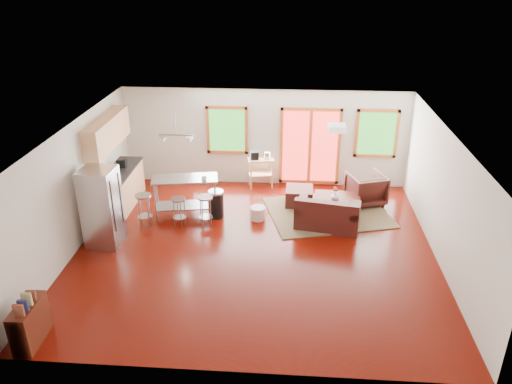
# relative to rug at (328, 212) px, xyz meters

# --- Properties ---
(floor) EXTENTS (7.50, 7.00, 0.02)m
(floor) POSITION_rel_rug_xyz_m (-1.63, -1.81, -0.02)
(floor) COLOR #3C0601
(floor) RESTS_ON ground
(ceiling) EXTENTS (7.50, 7.00, 0.02)m
(ceiling) POSITION_rel_rug_xyz_m (-1.63, -1.81, 2.60)
(ceiling) COLOR silver
(ceiling) RESTS_ON ground
(back_wall) EXTENTS (7.50, 0.02, 2.60)m
(back_wall) POSITION_rel_rug_xyz_m (-1.63, 1.70, 1.29)
(back_wall) COLOR beige
(back_wall) RESTS_ON ground
(left_wall) EXTENTS (0.02, 7.00, 2.60)m
(left_wall) POSITION_rel_rug_xyz_m (-5.39, -1.81, 1.29)
(left_wall) COLOR beige
(left_wall) RESTS_ON ground
(right_wall) EXTENTS (0.02, 7.00, 2.60)m
(right_wall) POSITION_rel_rug_xyz_m (2.13, -1.81, 1.29)
(right_wall) COLOR beige
(right_wall) RESTS_ON ground
(front_wall) EXTENTS (7.50, 0.02, 2.60)m
(front_wall) POSITION_rel_rug_xyz_m (-1.63, -5.32, 1.29)
(front_wall) COLOR beige
(front_wall) RESTS_ON ground
(window_left) EXTENTS (1.10, 0.05, 1.30)m
(window_left) POSITION_rel_rug_xyz_m (-2.63, 1.65, 1.49)
(window_left) COLOR #215E1D
(window_left) RESTS_ON back_wall
(french_doors) EXTENTS (1.60, 0.05, 2.10)m
(french_doors) POSITION_rel_rug_xyz_m (-0.43, 1.65, 1.09)
(french_doors) COLOR red
(french_doors) RESTS_ON back_wall
(window_right) EXTENTS (1.10, 0.05, 1.30)m
(window_right) POSITION_rel_rug_xyz_m (1.27, 1.65, 1.49)
(window_right) COLOR #215E1D
(window_right) RESTS_ON back_wall
(rug) EXTENTS (3.25, 2.80, 0.03)m
(rug) POSITION_rel_rug_xyz_m (0.00, 0.00, 0.00)
(rug) COLOR #465F3D
(rug) RESTS_ON floor
(loveseat) EXTENTS (1.55, 1.06, 0.76)m
(loveseat) POSITION_rel_rug_xyz_m (-0.06, -0.71, 0.29)
(loveseat) COLOR black
(loveseat) RESTS_ON floor
(coffee_table) EXTENTS (1.11, 0.70, 0.43)m
(coffee_table) POSITION_rel_rug_xyz_m (0.22, 0.06, 0.36)
(coffee_table) COLOR #3C140A
(coffee_table) RESTS_ON floor
(armchair) EXTENTS (1.05, 1.01, 0.86)m
(armchair) POSITION_rel_rug_xyz_m (0.96, 0.63, 0.42)
(armchair) COLOR black
(armchair) RESTS_ON floor
(ottoman) EXTENTS (0.68, 0.68, 0.44)m
(ottoman) POSITION_rel_rug_xyz_m (-0.70, 0.41, 0.21)
(ottoman) COLOR black
(ottoman) RESTS_ON floor
(pouf) EXTENTS (0.37, 0.37, 0.31)m
(pouf) POSITION_rel_rug_xyz_m (-1.67, -0.45, 0.14)
(pouf) COLOR silver
(pouf) RESTS_ON floor
(vase) EXTENTS (0.23, 0.24, 0.34)m
(vase) POSITION_rel_rug_xyz_m (0.14, -0.11, 0.51)
(vase) COLOR silver
(vase) RESTS_ON coffee_table
(cabinets) EXTENTS (0.64, 2.24, 2.30)m
(cabinets) POSITION_rel_rug_xyz_m (-5.12, -0.10, 0.91)
(cabinets) COLOR tan
(cabinets) RESTS_ON floor
(refrigerator) EXTENTS (0.74, 0.71, 1.73)m
(refrigerator) POSITION_rel_rug_xyz_m (-4.86, -1.79, 0.85)
(refrigerator) COLOR #B7BABC
(refrigerator) RESTS_ON floor
(island) EXTENTS (1.61, 0.87, 0.97)m
(island) POSITION_rel_rug_xyz_m (-3.39, -0.35, 0.65)
(island) COLOR #B7BABC
(island) RESTS_ON floor
(cup) EXTENTS (0.15, 0.13, 0.12)m
(cup) POSITION_rel_rug_xyz_m (-2.92, -0.43, 1.00)
(cup) COLOR silver
(cup) RESTS_ON island
(bar_stool_a) EXTENTS (0.41, 0.41, 0.77)m
(bar_stool_a) POSITION_rel_rug_xyz_m (-4.24, -0.94, 0.56)
(bar_stool_a) COLOR #B7BABC
(bar_stool_a) RESTS_ON floor
(bar_stool_b) EXTENTS (0.41, 0.41, 0.69)m
(bar_stool_b) POSITION_rel_rug_xyz_m (-3.44, -0.88, 0.50)
(bar_stool_b) COLOR #B7BABC
(bar_stool_b) RESTS_ON floor
(bar_stool_c) EXTENTS (0.46, 0.46, 0.74)m
(bar_stool_c) POSITION_rel_rug_xyz_m (-2.84, -0.85, 0.54)
(bar_stool_c) COLOR #B7BABC
(bar_stool_c) RESTS_ON floor
(trash_can) EXTENTS (0.47, 0.47, 0.67)m
(trash_can) POSITION_rel_rug_xyz_m (-2.66, -0.39, 0.32)
(trash_can) COLOR black
(trash_can) RESTS_ON floor
(kitchen_cart) EXTENTS (0.74, 0.56, 1.02)m
(kitchen_cart) POSITION_rel_rug_xyz_m (-1.74, 1.42, 0.68)
(kitchen_cart) COLOR tan
(kitchen_cart) RESTS_ON floor
(bookshelf) EXTENTS (0.33, 0.81, 0.94)m
(bookshelf) POSITION_rel_rug_xyz_m (-4.98, -4.88, 0.35)
(bookshelf) COLOR #3C140A
(bookshelf) RESTS_ON floor
(ceiling_flush) EXTENTS (0.35, 0.35, 0.12)m
(ceiling_flush) POSITION_rel_rug_xyz_m (-0.03, -1.21, 2.52)
(ceiling_flush) COLOR white
(ceiling_flush) RESTS_ON ceiling
(pendant_light) EXTENTS (0.80, 0.18, 0.79)m
(pendant_light) POSITION_rel_rug_xyz_m (-3.53, -0.31, 1.88)
(pendant_light) COLOR gray
(pendant_light) RESTS_ON ceiling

